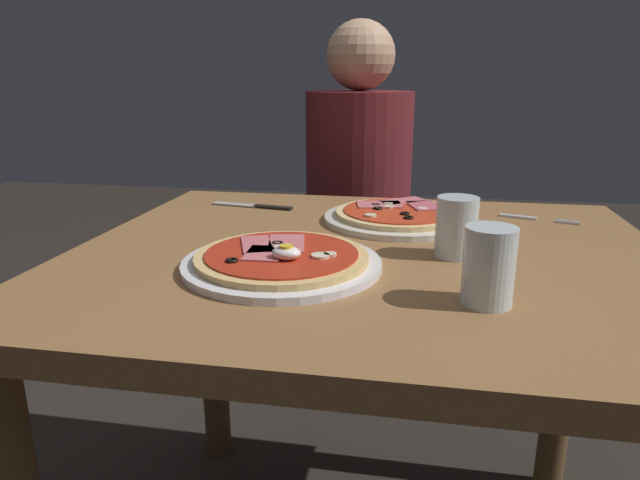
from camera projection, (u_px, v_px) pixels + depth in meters
dining_table at (367, 315)px, 0.99m from camera, size 1.01×0.86×0.74m
pizza_foreground at (282, 260)px, 0.86m from camera, size 0.31×0.31×0.05m
pizza_across_left at (399, 216)px, 1.14m from camera, size 0.31×0.31×0.03m
water_glass_near at (456, 231)px, 0.91m from camera, size 0.07×0.07×0.10m
water_glass_far at (488, 271)px, 0.72m from camera, size 0.07×0.07×0.10m
fork at (532, 218)px, 1.16m from camera, size 0.15×0.06×0.00m
knife at (257, 206)px, 1.26m from camera, size 0.20×0.05×0.01m
diner_person at (357, 229)px, 1.75m from camera, size 0.32×0.32×1.18m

